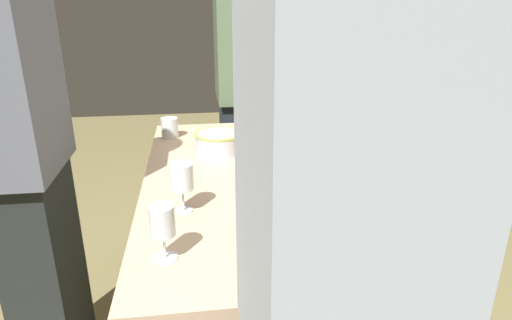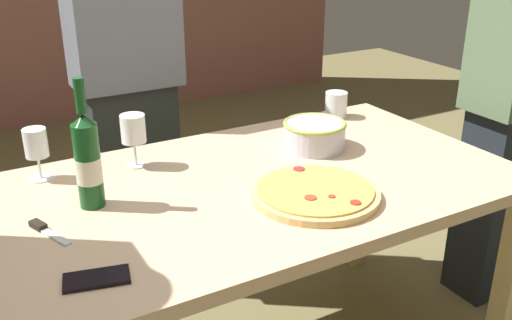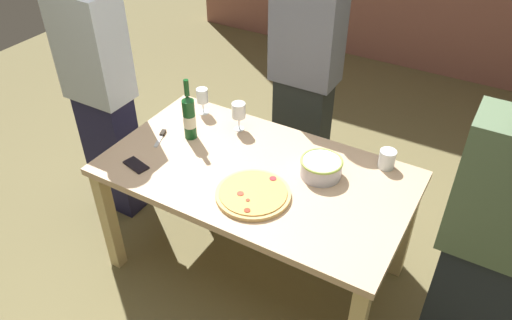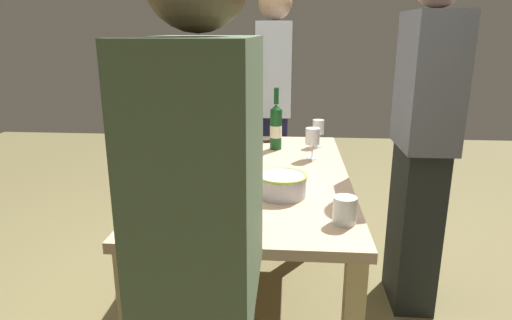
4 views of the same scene
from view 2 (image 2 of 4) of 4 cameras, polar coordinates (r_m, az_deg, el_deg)
name	(u,v)px [view 2 (image 2 of 4)]	position (r m, az deg, el deg)	size (l,w,h in m)	color
dining_table	(256,207)	(1.81, 0.00, -4.68)	(1.60, 0.90, 0.75)	#D0AC88
pizza	(315,193)	(1.67, 5.81, -3.23)	(0.37, 0.37, 0.03)	#E3B96F
serving_bowl	(314,134)	(2.00, 5.75, 2.57)	(0.22, 0.22, 0.10)	silver
wine_bottle	(88,160)	(1.62, -16.17, 0.00)	(0.07, 0.07, 0.36)	#13491D
wine_glass_near_pizza	(36,146)	(1.85, -20.75, 1.30)	(0.07, 0.07, 0.16)	white
wine_glass_by_bottle	(133,131)	(1.86, -11.94, 2.77)	(0.08, 0.08, 0.17)	white
cup_amber	(336,105)	(2.33, 7.85, 5.39)	(0.09, 0.09, 0.10)	white
cell_phone	(97,279)	(1.35, -15.35, -11.15)	(0.07, 0.14, 0.01)	black
pizza_knife	(45,230)	(1.58, -19.98, -6.45)	(0.08, 0.16, 0.02)	silver
person_guest_left	(127,76)	(2.39, -12.55, 8.01)	(0.41, 0.24, 1.76)	#232827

